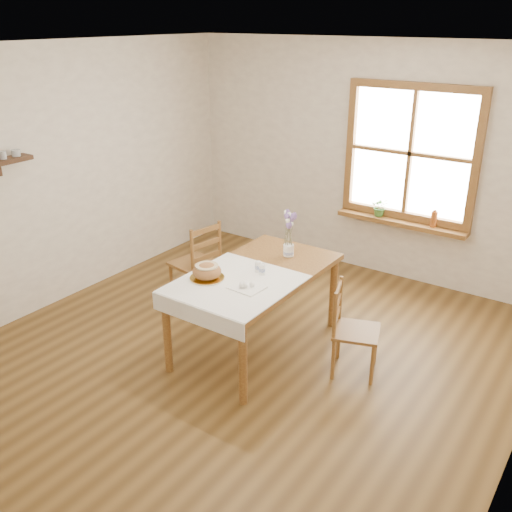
{
  "coord_description": "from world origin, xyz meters",
  "views": [
    {
      "loc": [
        2.56,
        -3.4,
        2.81
      ],
      "look_at": [
        0.0,
        0.3,
        0.9
      ],
      "focal_mm": 40.0,
      "sensor_mm": 36.0,
      "label": 1
    }
  ],
  "objects_px": {
    "chair_left": "(195,262)",
    "flower_vase": "(288,251)",
    "dining_table": "(256,281)",
    "bread_plate": "(207,278)",
    "chair_right": "(356,330)"
  },
  "relations": [
    {
      "from": "flower_vase",
      "to": "chair_right",
      "type": "bearing_deg",
      "value": -19.37
    },
    {
      "from": "dining_table",
      "to": "chair_left",
      "type": "height_order",
      "value": "chair_left"
    },
    {
      "from": "chair_right",
      "to": "flower_vase",
      "type": "distance_m",
      "value": 1.0
    },
    {
      "from": "chair_left",
      "to": "flower_vase",
      "type": "bearing_deg",
      "value": 103.9
    },
    {
      "from": "chair_left",
      "to": "bread_plate",
      "type": "bearing_deg",
      "value": 56.32
    },
    {
      "from": "dining_table",
      "to": "bread_plate",
      "type": "height_order",
      "value": "bread_plate"
    },
    {
      "from": "bread_plate",
      "to": "flower_vase",
      "type": "distance_m",
      "value": 0.87
    },
    {
      "from": "bread_plate",
      "to": "flower_vase",
      "type": "bearing_deg",
      "value": 70.1
    },
    {
      "from": "bread_plate",
      "to": "flower_vase",
      "type": "relative_size",
      "value": 2.63
    },
    {
      "from": "dining_table",
      "to": "bread_plate",
      "type": "distance_m",
      "value": 0.45
    },
    {
      "from": "chair_left",
      "to": "bread_plate",
      "type": "xyz_separation_m",
      "value": [
        0.78,
        -0.74,
        0.32
      ]
    },
    {
      "from": "chair_left",
      "to": "bread_plate",
      "type": "distance_m",
      "value": 1.12
    },
    {
      "from": "chair_left",
      "to": "chair_right",
      "type": "bearing_deg",
      "value": 93.19
    },
    {
      "from": "chair_right",
      "to": "dining_table",
      "type": "bearing_deg",
      "value": 80.22
    },
    {
      "from": "chair_left",
      "to": "flower_vase",
      "type": "distance_m",
      "value": 1.14
    }
  ]
}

